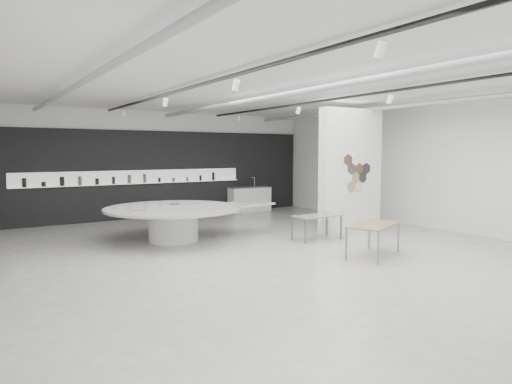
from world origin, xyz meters
TOP-DOWN VIEW (x-y plane):
  - room at (-0.09, -0.00)m, footprint 12.02×14.02m
  - back_wall_display at (-0.08, 6.93)m, footprint 11.80×0.27m
  - partition_column at (3.50, 1.00)m, footprint 2.20×0.38m
  - display_island at (-1.43, 2.40)m, footprint 4.91×4.05m
  - sample_table_wood at (1.60, -1.67)m, footprint 1.74×1.34m
  - sample_table_stone at (1.78, 0.49)m, footprint 1.30×0.67m
  - kitchen_counter at (3.45, 6.54)m, footprint 1.74×0.77m

SIDE VIEW (x-z plane):
  - kitchen_counter at x=3.45m, z-range -0.19..1.15m
  - display_island at x=-1.43m, z-range 0.13..1.05m
  - sample_table_stone at x=1.78m, z-range 0.27..0.93m
  - sample_table_wood at x=1.60m, z-range 0.31..1.04m
  - back_wall_display at x=-0.08m, z-range -0.01..3.09m
  - partition_column at x=3.50m, z-range 0.00..3.60m
  - room at x=-0.09m, z-range 0.16..3.98m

